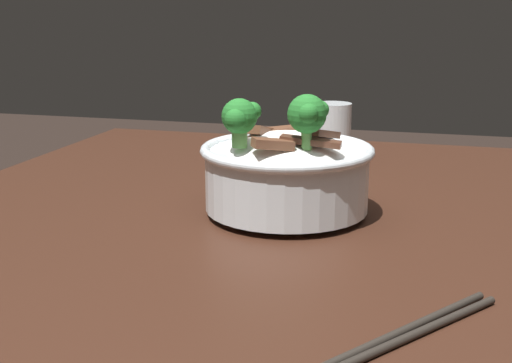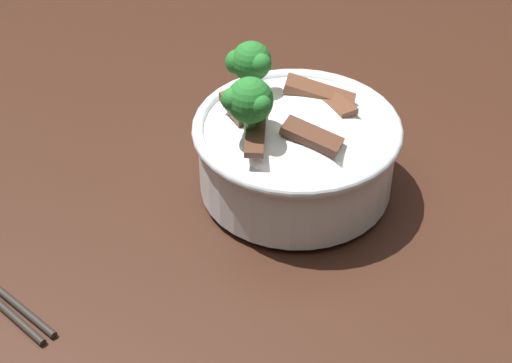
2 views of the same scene
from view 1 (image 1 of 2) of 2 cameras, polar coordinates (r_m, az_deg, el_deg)
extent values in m
cube|color=#381E14|center=(0.73, -3.13, -6.88)|extent=(1.25, 0.89, 0.04)
cube|color=#381E14|center=(1.48, -9.94, -11.61)|extent=(0.07, 0.07, 0.73)
cylinder|color=silver|center=(0.82, 2.64, -2.55)|extent=(0.08, 0.08, 0.01)
cylinder|color=silver|center=(0.81, 2.67, 0.21)|extent=(0.20, 0.20, 0.07)
torus|color=silver|center=(0.80, 2.70, 2.75)|extent=(0.21, 0.21, 0.01)
ellipsoid|color=white|center=(0.81, 2.69, 1.85)|extent=(0.17, 0.17, 0.07)
cube|color=#563323|center=(0.81, 5.68, 4.17)|extent=(0.06, 0.04, 0.02)
cube|color=brown|center=(0.84, 1.78, 4.46)|extent=(0.04, 0.05, 0.01)
cube|color=#563323|center=(0.76, 4.76, 3.47)|extent=(0.02, 0.07, 0.01)
cube|color=brown|center=(0.83, 0.47, 4.36)|extent=(0.08, 0.03, 0.03)
cube|color=brown|center=(0.74, 1.48, 3.26)|extent=(0.04, 0.05, 0.02)
cylinder|color=#5B9947|center=(0.75, 4.40, 3.75)|extent=(0.01, 0.01, 0.03)
sphere|color=#237028|center=(0.75, 4.44, 5.85)|extent=(0.04, 0.04, 0.04)
sphere|color=#237028|center=(0.73, 4.55, 5.87)|extent=(0.02, 0.02, 0.02)
sphere|color=#237028|center=(0.75, 5.55, 6.20)|extent=(0.02, 0.02, 0.02)
cylinder|color=#5B9947|center=(0.76, -1.59, 3.83)|extent=(0.02, 0.02, 0.02)
sphere|color=#237028|center=(0.76, -1.60, 5.66)|extent=(0.04, 0.04, 0.04)
sphere|color=#237028|center=(0.75, -1.67, 5.37)|extent=(0.03, 0.03, 0.03)
sphere|color=#237028|center=(0.77, -0.34, 6.10)|extent=(0.02, 0.02, 0.02)
cylinder|color=white|center=(1.10, 6.56, 1.70)|extent=(0.06, 0.06, 0.00)
cylinder|color=white|center=(1.09, 6.63, 4.14)|extent=(0.06, 0.06, 0.10)
cylinder|color=olive|center=(1.09, 6.61, 3.21)|extent=(0.05, 0.05, 0.06)
cylinder|color=#28231E|center=(0.54, 12.77, -12.41)|extent=(0.17, 0.13, 0.01)
cylinder|color=#28231E|center=(0.54, 13.53, -12.74)|extent=(0.17, 0.13, 0.01)
camera|label=2|loc=(0.98, 52.30, 28.26)|focal=57.30mm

